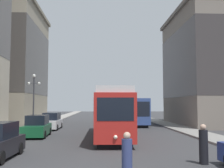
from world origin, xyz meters
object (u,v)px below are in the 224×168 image
(transit_bus, at_px, (132,110))
(parked_car_left_far, at_px, (37,127))
(parked_car_left_near, at_px, (52,122))
(streetcar, at_px, (112,112))
(lamp_post_left_far, at_px, (34,93))
(pedestrian_crossing_near, at_px, (127,158))
(pedestrian_crossing_far, at_px, (203,145))

(transit_bus, xyz_separation_m, parked_car_left_far, (-9.72, -13.50, -1.10))
(parked_car_left_near, xyz_separation_m, parked_car_left_far, (-0.00, -7.07, -0.00))
(streetcar, distance_m, parked_car_left_far, 6.46)
(transit_bus, height_order, lamp_post_left_far, lamp_post_left_far)
(parked_car_left_far, distance_m, pedestrian_crossing_near, 14.99)
(parked_car_left_near, xyz_separation_m, lamp_post_left_far, (-1.90, -0.50, 3.15))
(streetcar, relative_size, pedestrian_crossing_far, 7.69)
(parked_car_left_near, bearing_deg, lamp_post_left_far, -164.60)
(lamp_post_left_far, bearing_deg, streetcar, -40.44)
(streetcar, bearing_deg, transit_bus, 77.31)
(transit_bus, distance_m, parked_car_left_far, 16.68)
(lamp_post_left_far, bearing_deg, pedestrian_crossing_far, -56.08)
(pedestrian_crossing_far, bearing_deg, parked_car_left_far, -106.26)
(transit_bus, height_order, parked_car_left_far, transit_bus)
(pedestrian_crossing_near, bearing_deg, pedestrian_crossing_far, -36.21)
(parked_car_left_near, distance_m, parked_car_left_far, 7.07)
(streetcar, relative_size, parked_car_left_far, 2.93)
(streetcar, bearing_deg, pedestrian_crossing_far, -69.97)
(pedestrian_crossing_far, bearing_deg, lamp_post_left_far, -114.26)
(parked_car_left_far, bearing_deg, transit_bus, 52.26)
(transit_bus, xyz_separation_m, pedestrian_crossing_far, (0.29, -24.65, -1.10))
(pedestrian_crossing_near, height_order, lamp_post_left_far, lamp_post_left_far)
(streetcar, height_order, pedestrian_crossing_far, streetcar)
(parked_car_left_near, distance_m, pedestrian_crossing_near, 21.62)
(parked_car_left_far, bearing_deg, pedestrian_crossing_far, -50.07)
(pedestrian_crossing_near, xyz_separation_m, pedestrian_crossing_far, (3.78, 2.48, 0.04))
(transit_bus, bearing_deg, streetcar, -105.61)
(parked_car_left_near, distance_m, lamp_post_left_far, 3.71)
(pedestrian_crossing_near, relative_size, lamp_post_left_far, 0.29)
(parked_car_left_near, relative_size, parked_car_left_far, 1.03)
(transit_bus, bearing_deg, pedestrian_crossing_far, -91.23)
(transit_bus, distance_m, pedestrian_crossing_far, 24.68)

